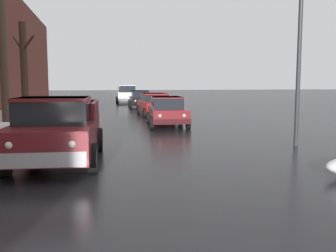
{
  "coord_description": "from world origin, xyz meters",
  "views": [
    {
      "loc": [
        -1.26,
        -1.88,
        2.13
      ],
      "look_at": [
        0.64,
        8.18,
        0.96
      ],
      "focal_mm": 41.06,
      "sensor_mm": 36.0,
      "label": 1
    }
  ],
  "objects_px": {
    "street_lamp_post": "(299,45)",
    "sedan_black_parked_far_down_block": "(140,99)",
    "bare_tree_mid_block": "(2,47)",
    "sedan_maroon_parked_kerbside_close": "(167,111)",
    "pickup_truck_maroon_approaching_near_lane": "(58,130)",
    "suv_white_queued_behind_truck": "(126,93)",
    "sedan_red_parked_kerbside_mid": "(155,104)",
    "bare_tree_far_down_block": "(24,69)"
  },
  "relations": [
    {
      "from": "bare_tree_mid_block",
      "to": "suv_white_queued_behind_truck",
      "type": "relative_size",
      "value": 1.62
    },
    {
      "from": "street_lamp_post",
      "to": "sedan_black_parked_far_down_block",
      "type": "bearing_deg",
      "value": 98.47
    },
    {
      "from": "bare_tree_far_down_block",
      "to": "sedan_maroon_parked_kerbside_close",
      "type": "height_order",
      "value": "bare_tree_far_down_block"
    },
    {
      "from": "bare_tree_far_down_block",
      "to": "sedan_maroon_parked_kerbside_close",
      "type": "xyz_separation_m",
      "value": [
        7.28,
        -4.42,
        -2.09
      ]
    },
    {
      "from": "bare_tree_mid_block",
      "to": "bare_tree_far_down_block",
      "type": "bearing_deg",
      "value": 89.7
    },
    {
      "from": "bare_tree_mid_block",
      "to": "pickup_truck_maroon_approaching_near_lane",
      "type": "bearing_deg",
      "value": -68.5
    },
    {
      "from": "sedan_maroon_parked_kerbside_close",
      "to": "street_lamp_post",
      "type": "distance_m",
      "value": 7.72
    },
    {
      "from": "sedan_maroon_parked_kerbside_close",
      "to": "suv_white_queued_behind_truck",
      "type": "height_order",
      "value": "suv_white_queued_behind_truck"
    },
    {
      "from": "bare_tree_far_down_block",
      "to": "street_lamp_post",
      "type": "height_order",
      "value": "street_lamp_post"
    },
    {
      "from": "sedan_maroon_parked_kerbside_close",
      "to": "sedan_red_parked_kerbside_mid",
      "type": "height_order",
      "value": "same"
    },
    {
      "from": "pickup_truck_maroon_approaching_near_lane",
      "to": "suv_white_queued_behind_truck",
      "type": "bearing_deg",
      "value": 81.84
    },
    {
      "from": "bare_tree_far_down_block",
      "to": "bare_tree_mid_block",
      "type": "bearing_deg",
      "value": -90.3
    },
    {
      "from": "bare_tree_far_down_block",
      "to": "suv_white_queued_behind_truck",
      "type": "relative_size",
      "value": 1.18
    },
    {
      "from": "pickup_truck_maroon_approaching_near_lane",
      "to": "suv_white_queued_behind_truck",
      "type": "relative_size",
      "value": 1.1
    },
    {
      "from": "bare_tree_far_down_block",
      "to": "street_lamp_post",
      "type": "xyz_separation_m",
      "value": [
        10.46,
        -10.96,
        0.49
      ]
    },
    {
      "from": "bare_tree_mid_block",
      "to": "sedan_maroon_parked_kerbside_close",
      "type": "xyz_separation_m",
      "value": [
        7.31,
        0.47,
        -2.89
      ]
    },
    {
      "from": "bare_tree_mid_block",
      "to": "sedan_red_parked_kerbside_mid",
      "type": "relative_size",
      "value": 1.71
    },
    {
      "from": "bare_tree_mid_block",
      "to": "bare_tree_far_down_block",
      "type": "xyz_separation_m",
      "value": [
        0.03,
        4.89,
        -0.79
      ]
    },
    {
      "from": "sedan_black_parked_far_down_block",
      "to": "street_lamp_post",
      "type": "relative_size",
      "value": 0.69
    },
    {
      "from": "sedan_maroon_parked_kerbside_close",
      "to": "sedan_black_parked_far_down_block",
      "type": "distance_m",
      "value": 13.37
    },
    {
      "from": "sedan_black_parked_far_down_block",
      "to": "suv_white_queued_behind_truck",
      "type": "xyz_separation_m",
      "value": [
        -0.55,
        7.08,
        0.24
      ]
    },
    {
      "from": "pickup_truck_maroon_approaching_near_lane",
      "to": "street_lamp_post",
      "type": "bearing_deg",
      "value": 9.85
    },
    {
      "from": "sedan_red_parked_kerbside_mid",
      "to": "suv_white_queued_behind_truck",
      "type": "distance_m",
      "value": 14.67
    },
    {
      "from": "sedan_red_parked_kerbside_mid",
      "to": "street_lamp_post",
      "type": "bearing_deg",
      "value": -76.76
    },
    {
      "from": "sedan_black_parked_far_down_block",
      "to": "bare_tree_mid_block",
      "type": "bearing_deg",
      "value": -118.51
    },
    {
      "from": "pickup_truck_maroon_approaching_near_lane",
      "to": "sedan_red_parked_kerbside_mid",
      "type": "bearing_deg",
      "value": 71.09
    },
    {
      "from": "bare_tree_mid_block",
      "to": "sedan_maroon_parked_kerbside_close",
      "type": "distance_m",
      "value": 7.87
    },
    {
      "from": "sedan_black_parked_far_down_block",
      "to": "sedan_red_parked_kerbside_mid",
      "type": "bearing_deg",
      "value": -89.52
    },
    {
      "from": "bare_tree_mid_block",
      "to": "sedan_red_parked_kerbside_mid",
      "type": "xyz_separation_m",
      "value": [
        7.58,
        6.26,
        -2.88
      ]
    },
    {
      "from": "sedan_red_parked_kerbside_mid",
      "to": "sedan_black_parked_far_down_block",
      "type": "relative_size",
      "value": 1.06
    },
    {
      "from": "pickup_truck_maroon_approaching_near_lane",
      "to": "sedan_black_parked_far_down_block",
      "type": "xyz_separation_m",
      "value": [
        4.61,
        21.22,
        -0.13
      ]
    },
    {
      "from": "street_lamp_post",
      "to": "pickup_truck_maroon_approaching_near_lane",
      "type": "bearing_deg",
      "value": -170.15
    },
    {
      "from": "pickup_truck_maroon_approaching_near_lane",
      "to": "suv_white_queued_behind_truck",
      "type": "xyz_separation_m",
      "value": [
        4.06,
        28.3,
        0.11
      ]
    },
    {
      "from": "bare_tree_far_down_block",
      "to": "pickup_truck_maroon_approaching_near_lane",
      "type": "height_order",
      "value": "bare_tree_far_down_block"
    },
    {
      "from": "sedan_red_parked_kerbside_mid",
      "to": "sedan_black_parked_far_down_block",
      "type": "bearing_deg",
      "value": 90.48
    },
    {
      "from": "suv_white_queued_behind_truck",
      "to": "bare_tree_far_down_block",
      "type": "bearing_deg",
      "value": -113.42
    },
    {
      "from": "pickup_truck_maroon_approaching_near_lane",
      "to": "sedan_black_parked_far_down_block",
      "type": "relative_size",
      "value": 1.24
    },
    {
      "from": "bare_tree_far_down_block",
      "to": "sedan_black_parked_far_down_block",
      "type": "distance_m",
      "value": 11.86
    },
    {
      "from": "pickup_truck_maroon_approaching_near_lane",
      "to": "sedan_red_parked_kerbside_mid",
      "type": "height_order",
      "value": "pickup_truck_maroon_approaching_near_lane"
    },
    {
      "from": "pickup_truck_maroon_approaching_near_lane",
      "to": "sedan_red_parked_kerbside_mid",
      "type": "xyz_separation_m",
      "value": [
        4.67,
        13.65,
        -0.13
      ]
    },
    {
      "from": "bare_tree_mid_block",
      "to": "sedan_red_parked_kerbside_mid",
      "type": "height_order",
      "value": "bare_tree_mid_block"
    },
    {
      "from": "bare_tree_mid_block",
      "to": "sedan_red_parked_kerbside_mid",
      "type": "bearing_deg",
      "value": 39.56
    }
  ]
}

